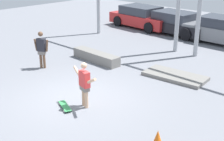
{
  "coord_description": "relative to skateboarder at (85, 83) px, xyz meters",
  "views": [
    {
      "loc": [
        7.3,
        -6.0,
        4.5
      ],
      "look_at": [
        0.26,
        1.43,
        0.66
      ],
      "focal_mm": 50.0,
      "sensor_mm": 36.0,
      "label": 1
    }
  ],
  "objects": [
    {
      "name": "ground_plane",
      "position": [
        -0.66,
        0.21,
        -0.8
      ],
      "size": [
        36.0,
        36.0,
        0.0
      ],
      "primitive_type": "plane",
      "color": "slate"
    },
    {
      "name": "skateboarder",
      "position": [
        0.0,
        0.0,
        0.0
      ],
      "size": [
        1.3,
        0.38,
        1.46
      ],
      "rotation": [
        0.0,
        0.0,
        -0.22
      ],
      "color": "#DBAD89",
      "rests_on": "ground_plane"
    },
    {
      "name": "skateboard",
      "position": [
        -0.39,
        -0.5,
        -0.74
      ],
      "size": [
        0.81,
        0.5,
        0.08
      ],
      "rotation": [
        0.0,
        0.0,
        -0.39
      ],
      "color": "#338C4C",
      "rests_on": "ground_plane"
    },
    {
      "name": "grind_box",
      "position": [
        -2.93,
        3.28,
        -0.59
      ],
      "size": [
        2.53,
        0.62,
        0.42
      ],
      "primitive_type": "cube",
      "rotation": [
        0.0,
        0.0,
        -0.03
      ],
      "color": "slate",
      "rests_on": "ground_plane"
    },
    {
      "name": "manual_pad",
      "position": [
        0.71,
        4.02,
        -0.73
      ],
      "size": [
        2.47,
        1.36,
        0.13
      ],
      "primitive_type": "cube",
      "rotation": [
        0.0,
        0.0,
        0.1
      ],
      "color": "slate",
      "rests_on": "ground_plane"
    },
    {
      "name": "parked_car_red",
      "position": [
        -5.72,
        10.07,
        -0.14
      ],
      "size": [
        4.47,
        2.24,
        1.36
      ],
      "rotation": [
        0.0,
        0.0,
        -0.07
      ],
      "color": "red",
      "rests_on": "ground_plane"
    },
    {
      "name": "parked_car_black",
      "position": [
        -3.17,
        10.08,
        -0.16
      ],
      "size": [
        4.38,
        2.23,
        1.3
      ],
      "rotation": [
        0.0,
        0.0,
        -0.08
      ],
      "color": "black",
      "rests_on": "ground_plane"
    },
    {
      "name": "bystander",
      "position": [
        -3.93,
        1.16,
        0.06
      ],
      "size": [
        0.62,
        0.38,
        1.56
      ],
      "rotation": [
        0.0,
        0.0,
        3.62
      ],
      "color": "brown",
      "rests_on": "ground_plane"
    }
  ]
}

